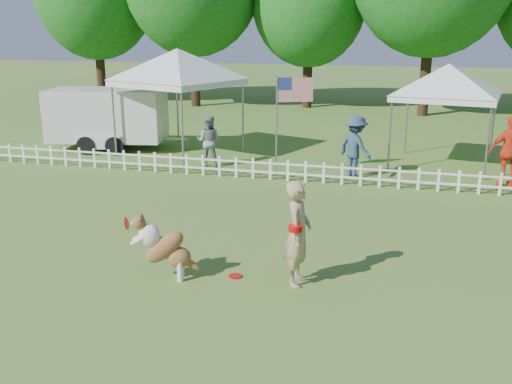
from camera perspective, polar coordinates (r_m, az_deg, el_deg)
ground at (r=9.33m, az=-1.37°, el=-9.95°), size 120.00×120.00×0.00m
picket_fence at (r=15.69m, az=5.87°, el=1.97°), size 22.00×0.08×0.60m
handler at (r=9.31m, az=4.22°, el=-4.14°), size 0.43×0.65×1.77m
dog at (r=9.67m, az=-9.03°, el=-5.48°), size 1.16×0.65×1.14m
frisbee_on_turf at (r=9.85m, az=-2.09°, el=-8.40°), size 0.25×0.25×0.02m
canopy_tent_left at (r=19.29m, az=-7.70°, el=8.77°), size 4.23×4.23×3.40m
canopy_tent_right at (r=18.36m, az=18.34°, el=7.16°), size 3.37×3.37×3.03m
cargo_trailer at (r=20.69m, az=-14.60°, el=7.11°), size 5.20×3.10×2.14m
flag_pole at (r=16.10m, az=2.07°, el=6.50°), size 1.04×0.56×2.85m
spectator_a at (r=17.54m, az=-4.76°, el=5.11°), size 0.79×0.63×1.57m
spectator_b at (r=16.33m, az=9.90°, el=4.46°), size 1.30×1.24×1.77m
spectator_c at (r=16.54m, az=24.09°, el=3.71°), size 1.18×0.64×1.92m
tree_far_left at (r=34.74m, az=-15.73°, el=17.77°), size 6.60×6.60×11.00m
tree_center_left at (r=31.02m, az=5.32°, el=17.44°), size 6.00×6.00×9.80m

